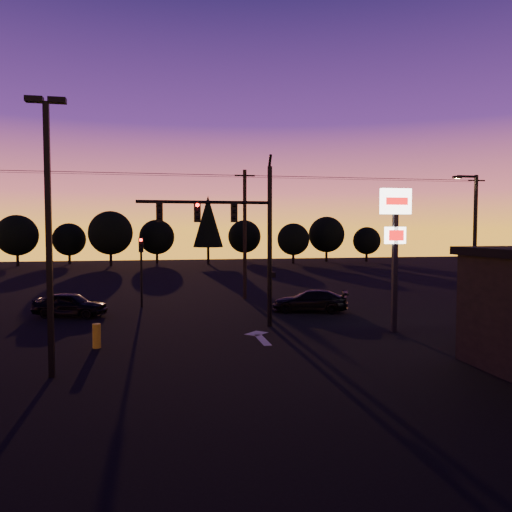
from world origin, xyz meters
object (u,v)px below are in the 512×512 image
(traffic_signal_mast, at_px, (238,228))
(secondary_signal, at_px, (141,262))
(bollard, at_px, (97,336))
(car_right, at_px, (310,301))
(pylon_sign, at_px, (395,229))
(parking_lot_light, at_px, (48,218))
(streetlight, at_px, (473,237))
(car_left, at_px, (70,304))

(traffic_signal_mast, height_order, secondary_signal, traffic_signal_mast)
(secondary_signal, bearing_deg, bollard, -98.14)
(secondary_signal, height_order, car_right, secondary_signal)
(pylon_sign, bearing_deg, parking_lot_light, -162.77)
(secondary_signal, height_order, pylon_sign, pylon_sign)
(pylon_sign, bearing_deg, bollard, -177.53)
(secondary_signal, bearing_deg, streetlight, -17.56)
(pylon_sign, relative_size, bollard, 6.76)
(secondary_signal, distance_m, bollard, 10.93)
(streetlight, xyz_separation_m, car_left, (-22.74, 3.38, -3.73))
(traffic_signal_mast, xyz_separation_m, parking_lot_light, (-7.40, -6.99, 0.33))
(car_left, bearing_deg, streetlight, -79.85)
(streetlight, relative_size, bollard, 7.96)
(streetlight, height_order, car_right, streetlight)
(parking_lot_light, distance_m, bollard, 6.25)
(car_left, bearing_deg, parking_lot_light, -155.03)
(secondary_signal, bearing_deg, pylon_sign, -39.77)
(secondary_signal, distance_m, car_right, 10.72)
(streetlight, distance_m, car_right, 10.10)
(secondary_signal, distance_m, car_left, 5.12)
(traffic_signal_mast, height_order, parking_lot_light, parking_lot_light)
(streetlight, bearing_deg, pylon_sign, -149.92)
(car_right, bearing_deg, parking_lot_light, -30.74)
(pylon_sign, distance_m, bollard, 14.23)
(bollard, bearing_deg, traffic_signal_mast, 25.63)
(pylon_sign, xyz_separation_m, car_right, (-2.16, 6.37, -4.27))
(parking_lot_light, xyz_separation_m, car_right, (12.34, 10.87, -4.63))
(pylon_sign, distance_m, car_left, 17.97)
(streetlight, relative_size, car_left, 1.99)
(secondary_signal, relative_size, pylon_sign, 0.64)
(car_left, bearing_deg, car_right, -75.64)
(parking_lot_light, xyz_separation_m, pylon_sign, (14.50, 4.50, -0.36))
(traffic_signal_mast, distance_m, bollard, 8.38)
(secondary_signal, distance_m, parking_lot_light, 14.90)
(streetlight, distance_m, car_left, 23.29)
(parking_lot_light, bearing_deg, bollard, 75.84)
(traffic_signal_mast, distance_m, secondary_signal, 9.19)
(parking_lot_light, bearing_deg, pylon_sign, 17.23)
(parking_lot_light, xyz_separation_m, car_left, (-1.33, 11.88, -4.58))
(traffic_signal_mast, bearing_deg, car_left, 150.76)
(car_left, bearing_deg, traffic_signal_mast, -100.64)
(traffic_signal_mast, height_order, car_left, traffic_signal_mast)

